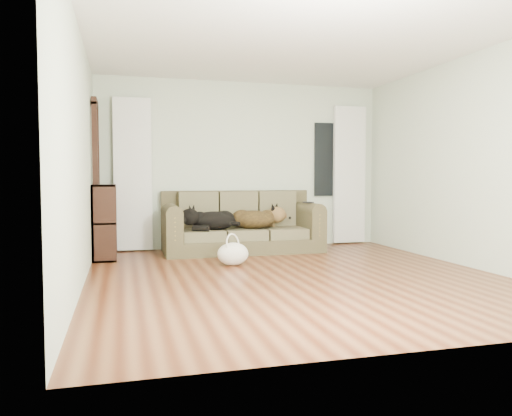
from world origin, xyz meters
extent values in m
plane|color=#4A2010|center=(0.00, 0.00, 0.00)|extent=(5.00, 5.00, 0.00)
plane|color=white|center=(0.00, 0.00, 2.60)|extent=(5.00, 5.00, 0.00)
cube|color=#B4BFAA|center=(0.00, 2.50, 1.30)|extent=(4.50, 0.04, 2.60)
cube|color=#B4BFAA|center=(-2.25, 0.00, 1.30)|extent=(0.04, 5.00, 2.60)
cube|color=#B4BFAA|center=(2.25, 0.00, 1.30)|extent=(0.04, 5.00, 2.60)
cube|color=white|center=(-1.70, 2.42, 1.15)|extent=(0.55, 0.08, 2.25)
cube|color=white|center=(1.80, 2.42, 1.15)|extent=(0.55, 0.08, 2.25)
cube|color=black|center=(1.45, 2.47, 1.40)|extent=(0.50, 0.03, 1.20)
cube|color=black|center=(-2.20, 2.05, 1.05)|extent=(0.07, 0.60, 2.10)
cube|color=#353218|center=(-0.14, 1.97, 0.45)|extent=(2.31, 1.00, 0.95)
ellipsoid|color=black|center=(-0.63, 1.87, 0.48)|extent=(0.72, 0.56, 0.28)
ellipsoid|color=black|center=(0.05, 1.90, 0.49)|extent=(0.81, 0.71, 0.30)
cube|color=black|center=(0.85, 1.83, 0.73)|extent=(0.12, 0.17, 0.02)
ellipsoid|color=white|center=(-0.53, 0.85, 0.16)|extent=(0.48, 0.43, 0.29)
cube|color=black|center=(-2.09, 1.87, 0.50)|extent=(0.36, 0.82, 1.01)
camera|label=1|loc=(-1.86, -5.20, 1.09)|focal=35.00mm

